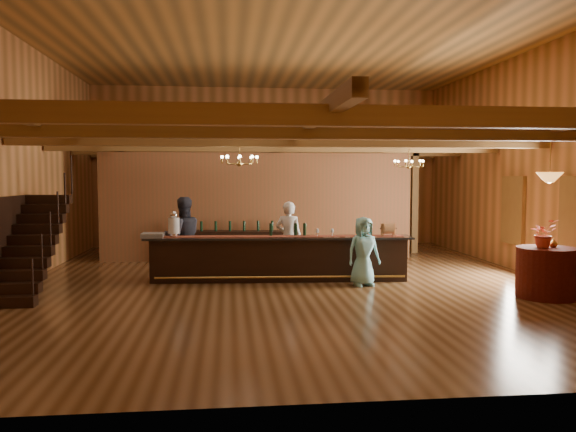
{
  "coord_description": "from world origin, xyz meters",
  "views": [
    {
      "loc": [
        -1.37,
        -12.74,
        2.41
      ],
      "look_at": [
        0.06,
        0.74,
        1.46
      ],
      "focal_mm": 35.0,
      "sensor_mm": 36.0,
      "label": 1
    }
  ],
  "objects": [
    {
      "name": "window_right_front",
      "position": [
        5.95,
        -1.6,
        1.55
      ],
      "size": [
        0.12,
        1.05,
        1.75
      ],
      "primitive_type": "cube",
      "color": "white",
      "rests_on": "wall_right"
    },
    {
      "name": "wall_back",
      "position": [
        0.0,
        7.0,
        2.75
      ],
      "size": [
        12.0,
        0.1,
        5.5
      ],
      "primitive_type": "cube",
      "color": "#B97540",
      "rests_on": "floor"
    },
    {
      "name": "beam_grid",
      "position": [
        0.0,
        0.51,
        3.24
      ],
      "size": [
        11.9,
        13.9,
        0.39
      ],
      "color": "brown",
      "rests_on": "wall_left"
    },
    {
      "name": "staircase",
      "position": [
        -5.45,
        -0.74,
        1.0
      ],
      "size": [
        1.0,
        2.8,
        2.0
      ],
      "color": "black",
      "rests_on": "floor"
    },
    {
      "name": "floor",
      "position": [
        0.0,
        0.0,
        0.0
      ],
      "size": [
        14.0,
        14.0,
        0.0
      ],
      "primitive_type": "plane",
      "color": "brown",
      "rests_on": "ground"
    },
    {
      "name": "guest",
      "position": [
        1.59,
        -0.68,
        0.76
      ],
      "size": [
        0.82,
        0.62,
        1.53
      ],
      "primitive_type": "imported",
      "rotation": [
        0.0,
        0.0,
        0.19
      ],
      "color": "#7AC9CF",
      "rests_on": "floor"
    },
    {
      "name": "ceiling",
      "position": [
        0.0,
        0.0,
        5.5
      ],
      "size": [
        14.0,
        14.0,
        0.0
      ],
      "primitive_type": "plane",
      "rotation": [
        3.14,
        0.0,
        0.0
      ],
      "color": "#AB7535",
      "rests_on": "wall_back"
    },
    {
      "name": "staff_second",
      "position": [
        -2.47,
        0.89,
        0.96
      ],
      "size": [
        1.12,
        0.99,
        1.93
      ],
      "primitive_type": "imported",
      "rotation": [
        0.0,
        0.0,
        3.46
      ],
      "color": "#2F313E",
      "rests_on": "floor"
    },
    {
      "name": "bar_bottle_2",
      "position": [
        0.4,
        0.22,
        1.18
      ],
      "size": [
        0.07,
        0.07,
        0.3
      ],
      "primitive_type": "cylinder",
      "color": "black",
      "rests_on": "tasting_bar"
    },
    {
      "name": "wall_left",
      "position": [
        -6.0,
        0.0,
        2.75
      ],
      "size": [
        0.1,
        14.0,
        5.5
      ],
      "primitive_type": "cube",
      "color": "#B97540",
      "rests_on": "floor"
    },
    {
      "name": "tasting_bar",
      "position": [
        -0.21,
        0.14,
        0.52
      ],
      "size": [
        6.2,
        1.17,
        1.04
      ],
      "rotation": [
        0.0,
        0.0,
        -0.06
      ],
      "color": "black",
      "rests_on": "floor"
    },
    {
      "name": "bar_bottle_0",
      "position": [
        -0.39,
        0.27,
        1.18
      ],
      "size": [
        0.07,
        0.07,
        0.3
      ],
      "primitive_type": "cylinder",
      "color": "black",
      "rests_on": "tasting_bar"
    },
    {
      "name": "backroom_boxes",
      "position": [
        -0.29,
        5.5,
        0.53
      ],
      "size": [
        4.1,
        0.6,
        1.1
      ],
      "color": "black",
      "rests_on": "floor"
    },
    {
      "name": "round_table",
      "position": [
        4.93,
        -2.27,
        0.5
      ],
      "size": [
        1.16,
        1.16,
        1.0
      ],
      "primitive_type": "cylinder",
      "color": "#390901",
      "rests_on": "floor"
    },
    {
      "name": "partition_wall",
      "position": [
        -0.5,
        3.5,
        1.55
      ],
      "size": [
        9.0,
        0.18,
        3.1
      ],
      "primitive_type": "cube",
      "color": "brown",
      "rests_on": "floor"
    },
    {
      "name": "raffle_drum",
      "position": [
        2.33,
        -0.07,
        1.2
      ],
      "size": [
        0.34,
        0.24,
        0.3
      ],
      "color": "brown",
      "rests_on": "tasting_bar"
    },
    {
      "name": "wall_right",
      "position": [
        6.0,
        0.0,
        2.75
      ],
      "size": [
        0.1,
        14.0,
        5.5
      ],
      "primitive_type": "cube",
      "color": "#B97540",
      "rests_on": "floor"
    },
    {
      "name": "wall_front",
      "position": [
        0.0,
        -7.0,
        2.75
      ],
      "size": [
        12.0,
        0.1,
        5.5
      ],
      "primitive_type": "cube",
      "color": "#B97540",
      "rests_on": "floor"
    },
    {
      "name": "chandelier_right",
      "position": [
        3.38,
        1.71,
        2.77
      ],
      "size": [
        0.8,
        0.8,
        0.59
      ],
      "color": "tan",
      "rests_on": "beam_grid"
    },
    {
      "name": "backbar_shelf",
      "position": [
        -1.13,
        3.01,
        0.45
      ],
      "size": [
        3.21,
        0.91,
        0.89
      ],
      "primitive_type": "cube",
      "rotation": [
        0.0,
        0.0,
        -0.13
      ],
      "color": "black",
      "rests_on": "floor"
    },
    {
      "name": "support_posts",
      "position": [
        0.0,
        -0.5,
        1.6
      ],
      "size": [
        9.2,
        10.2,
        3.2
      ],
      "color": "brown",
      "rests_on": "floor"
    },
    {
      "name": "beverage_dispenser",
      "position": [
        -2.63,
        0.34,
        1.31
      ],
      "size": [
        0.26,
        0.26,
        0.6
      ],
      "color": "silver",
      "rests_on": "tasting_bar"
    },
    {
      "name": "floor_plant",
      "position": [
        1.42,
        3.81,
        0.64
      ],
      "size": [
        0.72,
        0.59,
        1.29
      ],
      "primitive_type": "imported",
      "rotation": [
        0.0,
        0.0,
        -0.03
      ],
      "color": "#235A1D",
      "rests_on": "floor"
    },
    {
      "name": "bar_bottle_1",
      "position": [
        0.19,
        0.23,
        1.18
      ],
      "size": [
        0.07,
        0.07,
        0.3
      ],
      "primitive_type": "cylinder",
      "color": "black",
      "rests_on": "tasting_bar"
    },
    {
      "name": "table_vase",
      "position": [
        5.08,
        -2.24,
        1.14
      ],
      "size": [
        0.15,
        0.15,
        0.27
      ],
      "primitive_type": "imported",
      "rotation": [
        0.0,
        0.0,
        0.07
      ],
      "color": "tan",
      "rests_on": "round_table"
    },
    {
      "name": "glass_rack_tray",
      "position": [
        -3.1,
        0.28,
        1.08
      ],
      "size": [
        0.5,
        0.5,
        0.1
      ],
      "primitive_type": "cube",
      "color": "gray",
      "rests_on": "tasting_bar"
    },
    {
      "name": "chandelier_left",
      "position": [
        -1.12,
        -0.33,
        2.79
      ],
      "size": [
        0.8,
        0.8,
        0.57
      ],
      "color": "tan",
      "rests_on": "beam_grid"
    },
    {
      "name": "pendant_lamp",
      "position": [
        4.93,
        -2.27,
        2.4
      ],
      "size": [
        0.52,
        0.52,
        0.9
      ],
      "color": "tan",
      "rests_on": "beam_grid"
    },
    {
      "name": "table_flowers",
      "position": [
        4.85,
        -2.25,
        1.29
      ],
      "size": [
        0.62,
        0.57,
        0.56
      ],
      "primitive_type": "imported",
      "rotation": [
        0.0,
        0.0,
        0.31
      ],
      "color": "#CD442F",
      "rests_on": "round_table"
    },
    {
      "name": "bartender",
      "position": [
        0.1,
        0.93,
        0.91
      ],
      "size": [
        0.76,
        0.62,
        1.81
      ],
      "primitive_type": "imported",
      "rotation": [
        0.0,
        0.0,
        2.82
      ],
      "color": "white",
      "rests_on": "floor"
    },
    {
      "name": "window_right_back",
      "position": [
        5.95,
        1.0,
        1.55
      ],
      "size": [
        0.12,
        1.05,
        1.75
      ],
      "primitive_type": "cube",
      "color": "white",
      "rests_on": "wall_right"
    }
  ]
}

